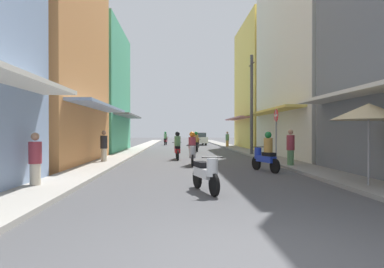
% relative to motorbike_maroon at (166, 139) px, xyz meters
% --- Properties ---
extents(ground_plane, '(117.08, 117.08, 0.00)m').
position_rel_motorbike_maroon_xyz_m(ground_plane, '(2.26, -11.75, -0.70)').
color(ground_plane, '#4C4C4F').
extents(sidewalk_left, '(1.53, 61.22, 0.12)m').
position_rel_motorbike_maroon_xyz_m(sidewalk_left, '(-2.14, -11.75, -0.64)').
color(sidewalk_left, '#ADA89E').
rests_on(sidewalk_left, ground).
extents(sidewalk_right, '(1.53, 61.22, 0.12)m').
position_rel_motorbike_maroon_xyz_m(sidewalk_right, '(6.65, -11.75, -0.64)').
color(sidewalk_right, gray).
rests_on(sidewalk_right, ground).
extents(building_left_mid, '(7.05, 8.63, 13.86)m').
position_rel_motorbike_maroon_xyz_m(building_left_mid, '(-5.90, -21.99, 6.22)').
color(building_left_mid, '#D88C4C').
rests_on(building_left_mid, ground).
extents(building_left_far, '(7.05, 8.56, 9.53)m').
position_rel_motorbike_maroon_xyz_m(building_left_far, '(-5.90, -12.59, 4.05)').
color(building_left_far, '#4CB28C').
rests_on(building_left_far, ground).
extents(building_right_mid, '(7.05, 10.31, 14.95)m').
position_rel_motorbike_maroon_xyz_m(building_right_mid, '(10.42, -18.50, 6.76)').
color(building_right_mid, silver).
rests_on(building_right_mid, ground).
extents(building_right_far, '(7.05, 9.02, 11.60)m').
position_rel_motorbike_maroon_xyz_m(building_right_far, '(10.41, -8.23, 5.09)').
color(building_right_far, '#EFD159').
rests_on(building_right_far, ground).
extents(motorbike_maroon, '(0.55, 1.81, 1.58)m').
position_rel_motorbike_maroon_xyz_m(motorbike_maroon, '(0.00, 0.00, 0.00)').
color(motorbike_maroon, black).
rests_on(motorbike_maroon, ground).
extents(motorbike_white, '(0.69, 1.76, 0.96)m').
position_rel_motorbike_maroon_xyz_m(motorbike_white, '(2.06, -29.75, -0.20)').
color(motorbike_white, black).
rests_on(motorbike_white, ground).
extents(motorbike_blue, '(0.77, 1.73, 1.58)m').
position_rel_motorbike_maroon_xyz_m(motorbike_blue, '(4.80, -25.48, 0.00)').
color(motorbike_blue, black).
rests_on(motorbike_blue, ground).
extents(motorbike_silver, '(0.55, 1.81, 1.58)m').
position_rel_motorbike_maroon_xyz_m(motorbike_silver, '(2.02, -23.04, 0.00)').
color(motorbike_silver, black).
rests_on(motorbike_silver, ground).
extents(motorbike_black, '(0.59, 1.80, 1.58)m').
position_rel_motorbike_maroon_xyz_m(motorbike_black, '(2.79, -13.53, 0.00)').
color(motorbike_black, black).
rests_on(motorbike_black, ground).
extents(motorbike_orange, '(0.63, 1.79, 1.58)m').
position_rel_motorbike_maroon_xyz_m(motorbike_orange, '(3.26, -5.49, 0.00)').
color(motorbike_orange, black).
rests_on(motorbike_orange, ground).
extents(motorbike_red, '(0.55, 1.81, 1.58)m').
position_rel_motorbike_maroon_xyz_m(motorbike_red, '(1.33, -19.75, 0.00)').
color(motorbike_red, black).
rests_on(motorbike_red, ground).
extents(parked_car, '(2.02, 4.20, 1.45)m').
position_rel_motorbike_maroon_xyz_m(parked_car, '(3.82, 0.43, 0.04)').
color(parked_car, silver).
rests_on(parked_car, ground).
extents(pedestrian_far, '(0.34, 0.34, 1.68)m').
position_rel_motorbike_maroon_xyz_m(pedestrian_far, '(6.25, -24.22, 0.14)').
color(pedestrian_far, '#598C59').
rests_on(pedestrian_far, ground).
extents(pedestrian_foreground, '(0.34, 0.34, 1.57)m').
position_rel_motorbike_maroon_xyz_m(pedestrian_foreground, '(6.26, -6.32, 0.08)').
color(pedestrian_foreground, '#BF8C3F').
rests_on(pedestrian_foreground, ground).
extents(pedestrian_crossing, '(0.34, 0.34, 1.63)m').
position_rel_motorbike_maroon_xyz_m(pedestrian_crossing, '(-2.27, -21.99, 0.11)').
color(pedestrian_crossing, beige).
rests_on(pedestrian_crossing, ground).
extents(pedestrian_midway, '(0.34, 0.34, 1.55)m').
position_rel_motorbike_maroon_xyz_m(pedestrian_midway, '(-2.55, -29.11, 0.07)').
color(pedestrian_midway, beige).
rests_on(pedestrian_midway, ground).
extents(vendor_umbrella, '(2.00, 2.00, 2.35)m').
position_rel_motorbike_maroon_xyz_m(vendor_umbrella, '(6.55, -29.50, 1.42)').
color(vendor_umbrella, '#99999E').
rests_on(vendor_umbrella, ground).
extents(utility_pole, '(0.20, 1.20, 6.52)m').
position_rel_motorbike_maroon_xyz_m(utility_pole, '(6.14, -17.28, 2.63)').
color(utility_pole, '#4C4C4F').
rests_on(utility_pole, ground).
extents(street_sign_no_entry, '(0.07, 0.60, 2.65)m').
position_rel_motorbike_maroon_xyz_m(street_sign_no_entry, '(6.04, -22.82, 1.01)').
color(street_sign_no_entry, gray).
rests_on(street_sign_no_entry, ground).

